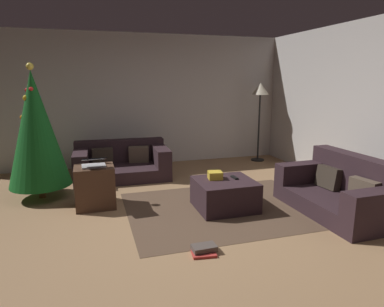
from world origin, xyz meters
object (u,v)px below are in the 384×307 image
(laptop, at_px, (94,163))
(corner_lamp, at_px, (260,95))
(christmas_tree, at_px, (36,129))
(side_table, at_px, (95,187))
(couch_right, at_px, (343,191))
(book_stack, at_px, (204,250))
(couch_left, at_px, (122,163))
(gift_box, at_px, (215,175))
(ottoman, at_px, (225,194))
(tv_remote, at_px, (234,177))

(laptop, height_order, corner_lamp, corner_lamp)
(christmas_tree, bearing_deg, side_table, -39.44)
(corner_lamp, bearing_deg, couch_right, -96.00)
(christmas_tree, height_order, corner_lamp, christmas_tree)
(side_table, relative_size, book_stack, 2.12)
(couch_right, distance_m, christmas_tree, 4.31)
(couch_left, height_order, side_table, couch_left)
(christmas_tree, relative_size, corner_lamp, 1.18)
(laptop, distance_m, book_stack, 1.97)
(gift_box, distance_m, side_table, 1.65)
(christmas_tree, distance_m, book_stack, 3.04)
(ottoman, relative_size, laptop, 1.90)
(couch_left, distance_m, gift_box, 2.17)
(side_table, bearing_deg, christmas_tree, 140.56)
(corner_lamp, bearing_deg, side_table, -151.93)
(book_stack, bearing_deg, ottoman, 58.44)
(gift_box, distance_m, book_stack, 1.37)
(book_stack, bearing_deg, couch_left, 99.65)
(couch_left, height_order, couch_right, couch_right)
(tv_remote, distance_m, christmas_tree, 2.89)
(couch_right, relative_size, christmas_tree, 0.82)
(gift_box, distance_m, christmas_tree, 2.63)
(couch_right, height_order, gift_box, couch_right)
(tv_remote, relative_size, side_table, 0.28)
(couch_left, xyz_separation_m, book_stack, (0.52, -3.05, -0.21))
(book_stack, distance_m, corner_lamp, 4.45)
(ottoman, relative_size, gift_box, 4.17)
(couch_right, height_order, tv_remote, couch_right)
(couch_right, distance_m, corner_lamp, 3.17)
(ottoman, xyz_separation_m, book_stack, (-0.66, -1.08, -0.16))
(gift_box, height_order, side_table, side_table)
(book_stack, bearing_deg, side_table, 121.39)
(christmas_tree, bearing_deg, laptop, -41.85)
(ottoman, height_order, laptop, laptop)
(christmas_tree, bearing_deg, couch_right, -24.23)
(christmas_tree, height_order, book_stack, christmas_tree)
(couch_right, relative_size, tv_remote, 10.00)
(book_stack, height_order, corner_lamp, corner_lamp)
(christmas_tree, bearing_deg, ottoman, -26.14)
(couch_left, xyz_separation_m, gift_box, (1.08, -1.87, 0.20))
(ottoman, bearing_deg, tv_remote, 18.40)
(couch_right, relative_size, corner_lamp, 0.97)
(couch_right, height_order, book_stack, couch_right)
(christmas_tree, xyz_separation_m, laptop, (0.76, -0.68, -0.40))
(ottoman, bearing_deg, couch_right, -20.90)
(ottoman, height_order, gift_box, gift_box)
(tv_remote, bearing_deg, ottoman, -163.66)
(ottoman, relative_size, christmas_tree, 0.40)
(couch_right, height_order, ottoman, couch_right)
(ottoman, xyz_separation_m, laptop, (-1.67, 0.51, 0.43))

